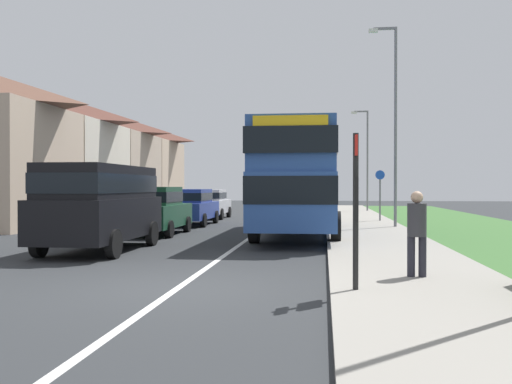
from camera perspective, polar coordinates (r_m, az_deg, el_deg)
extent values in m
plane|color=#2D3033|center=(10.05, -7.82, -9.50)|extent=(120.00, 120.00, 0.00)
cube|color=silver|center=(17.84, -1.31, -5.06)|extent=(0.14, 60.00, 0.01)
cube|color=gray|center=(15.76, 13.00, -5.62)|extent=(3.20, 68.00, 0.12)
cube|color=#284C93|center=(20.52, 4.31, -0.63)|extent=(2.50, 10.84, 1.65)
cube|color=#284C93|center=(20.55, 4.31, 3.83)|extent=(2.45, 10.63, 1.55)
cube|color=black|center=(20.52, 4.31, 0.29)|extent=(2.53, 10.90, 0.76)
cube|color=black|center=(20.56, 4.31, 4.05)|extent=(2.53, 10.90, 0.72)
cube|color=gold|center=(15.25, 3.44, 6.84)|extent=(2.00, 0.08, 0.44)
cylinder|color=black|center=(23.99, 1.66, -2.43)|extent=(0.30, 1.00, 1.00)
cylinder|color=black|center=(23.90, 7.65, -2.44)|extent=(0.30, 1.00, 1.00)
cylinder|color=black|center=(17.69, -0.17, -3.50)|extent=(0.30, 1.00, 1.00)
cylinder|color=black|center=(17.57, 7.97, -3.53)|extent=(0.30, 1.00, 1.00)
cube|color=black|center=(16.02, -15.27, -2.52)|extent=(1.95, 4.98, 1.08)
cube|color=black|center=(15.99, -15.28, 0.98)|extent=(1.72, 4.58, 0.88)
cube|color=black|center=(15.99, -15.28, 0.82)|extent=(1.75, 4.63, 0.49)
cylinder|color=black|center=(17.84, -16.25, -3.94)|extent=(0.20, 0.72, 0.72)
cylinder|color=black|center=(17.19, -10.36, -4.10)|extent=(0.20, 0.72, 0.72)
cylinder|color=black|center=(15.06, -20.87, -4.79)|extent=(0.20, 0.72, 0.72)
cylinder|color=black|center=(14.28, -14.03, -5.06)|extent=(0.20, 0.72, 0.72)
cube|color=#19472D|center=(21.04, -10.12, -2.33)|extent=(1.84, 4.09, 0.79)
cube|color=#19472D|center=(20.82, -10.28, -0.38)|extent=(1.62, 2.25, 0.65)
cube|color=black|center=(20.82, -10.28, -0.47)|extent=(1.66, 2.27, 0.36)
cylinder|color=black|center=(22.54, -11.38, -3.14)|extent=(0.20, 0.60, 0.60)
cylinder|color=black|center=(22.05, -6.90, -3.22)|extent=(0.20, 0.60, 0.60)
cylinder|color=black|center=(20.15, -13.63, -3.59)|extent=(0.20, 0.60, 0.60)
cylinder|color=black|center=(19.60, -8.66, -3.70)|extent=(0.20, 0.60, 0.60)
cube|color=navy|center=(26.01, -6.50, -1.83)|extent=(1.76, 4.46, 0.73)
cube|color=navy|center=(25.78, -6.62, -0.38)|extent=(1.55, 2.45, 0.60)
cube|color=black|center=(25.78, -6.62, -0.45)|extent=(1.59, 2.48, 0.33)
cylinder|color=black|center=(27.58, -7.59, -2.46)|extent=(0.20, 0.60, 0.60)
cylinder|color=black|center=(27.20, -4.06, -2.50)|extent=(0.20, 0.60, 0.60)
cylinder|color=black|center=(24.91, -9.17, -2.78)|extent=(0.20, 0.60, 0.60)
cylinder|color=black|center=(24.50, -5.28, -2.84)|extent=(0.20, 0.60, 0.60)
cube|color=#B7B7BC|center=(31.29, -4.64, -1.45)|extent=(1.73, 4.01, 0.70)
cube|color=#B7B7BC|center=(31.07, -4.72, -0.29)|extent=(1.53, 2.20, 0.57)
cube|color=black|center=(31.07, -4.72, -0.34)|extent=(1.56, 2.23, 0.32)
cylinder|color=black|center=(32.69, -5.67, -1.98)|extent=(0.20, 0.60, 0.60)
cylinder|color=black|center=(32.37, -2.73, -2.00)|extent=(0.20, 0.60, 0.60)
cylinder|color=black|center=(30.27, -6.69, -2.19)|extent=(0.20, 0.60, 0.60)
cylinder|color=black|center=(29.92, -3.52, -2.22)|extent=(0.20, 0.60, 0.60)
cylinder|color=#23232D|center=(10.77, 15.23, -6.56)|extent=(0.14, 0.14, 0.85)
cylinder|color=#23232D|center=(10.80, 16.29, -6.54)|extent=(0.14, 0.14, 0.85)
cylinder|color=#333338|center=(10.72, 15.77, -2.70)|extent=(0.34, 0.34, 0.60)
sphere|color=tan|center=(10.70, 15.78, -0.51)|extent=(0.22, 0.22, 0.22)
cylinder|color=black|center=(9.17, 9.93, -2.30)|extent=(0.09, 0.09, 2.60)
cube|color=red|center=(9.18, 9.94, 4.57)|extent=(0.04, 0.44, 0.32)
cube|color=black|center=(9.18, 9.92, -0.73)|extent=(0.06, 0.52, 0.68)
cylinder|color=slate|center=(27.86, 12.28, -0.89)|extent=(0.08, 0.08, 2.10)
cylinder|color=blue|center=(27.85, 12.29, 1.68)|extent=(0.44, 0.03, 0.44)
cylinder|color=slate|center=(23.97, 13.77, 6.19)|extent=(0.12, 0.12, 8.22)
cube|color=slate|center=(24.65, 12.71, 15.64)|extent=(0.90, 0.10, 0.10)
cube|color=silver|center=(24.59, 11.63, 15.51)|extent=(0.36, 0.20, 0.14)
cylinder|color=slate|center=(39.12, 11.07, 3.01)|extent=(0.12, 0.12, 6.84)
cube|color=slate|center=(39.38, 10.42, 7.92)|extent=(0.90, 0.10, 0.10)
cube|color=silver|center=(39.34, 9.76, 7.82)|extent=(0.36, 0.20, 0.14)
cube|color=beige|center=(32.78, -20.83, 1.95)|extent=(7.90, 6.37, 5.13)
pyramid|color=brown|center=(33.04, -20.85, 7.97)|extent=(7.90, 6.37, 1.80)
cube|color=tan|center=(38.66, -16.36, 1.75)|extent=(7.90, 6.37, 5.13)
pyramid|color=brown|center=(38.88, -16.37, 6.86)|extent=(7.90, 6.37, 1.80)
cube|color=#C1A88E|center=(44.71, -13.08, 1.60)|extent=(7.90, 6.37, 5.13)
pyramid|color=brown|center=(44.91, -13.09, 6.02)|extent=(7.90, 6.37, 1.80)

